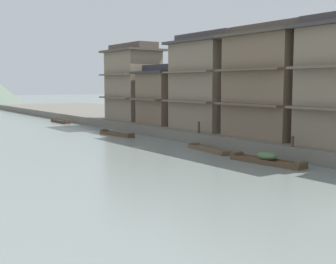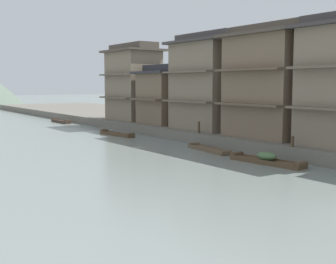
% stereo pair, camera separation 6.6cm
% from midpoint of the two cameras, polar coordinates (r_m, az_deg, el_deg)
% --- Properties ---
extents(riverbank_right, '(18.00, 110.00, 0.93)m').
position_cam_midpoint_polar(riverbank_right, '(49.87, 5.51, 0.83)').
color(riverbank_right, '#6B665B').
rests_on(riverbank_right, ground).
extents(boat_moored_nearest, '(1.66, 5.02, 0.36)m').
position_cam_midpoint_polar(boat_moored_nearest, '(33.94, 5.30, -2.25)').
color(boat_moored_nearest, brown).
rests_on(boat_moored_nearest, ground).
extents(boat_moored_third, '(0.91, 4.86, 0.54)m').
position_cam_midpoint_polar(boat_moored_third, '(60.24, -13.50, 1.33)').
color(boat_moored_third, '#423328').
rests_on(boat_moored_third, ground).
extents(boat_midriver_drifting, '(1.29, 5.10, 0.44)m').
position_cam_midpoint_polar(boat_midriver_drifting, '(44.23, -6.52, -0.27)').
color(boat_midriver_drifting, brown).
rests_on(boat_midriver_drifting, ground).
extents(boat_midriver_upstream, '(1.60, 5.43, 0.77)m').
position_cam_midpoint_polar(boat_midriver_upstream, '(29.14, 12.58, -3.49)').
color(boat_midriver_upstream, brown).
rests_on(boat_midriver_upstream, ground).
extents(house_waterfront_tall, '(7.15, 7.36, 8.74)m').
position_cam_midpoint_polar(house_waterfront_tall, '(36.23, 13.86, 6.23)').
color(house_waterfront_tall, '#75604C').
rests_on(house_waterfront_tall, riverbank_right).
extents(house_waterfront_narrow, '(6.31, 7.34, 8.74)m').
position_cam_midpoint_polar(house_waterfront_narrow, '(41.36, 5.59, 6.35)').
color(house_waterfront_narrow, '#7F705B').
rests_on(house_waterfront_narrow, riverbank_right).
extents(house_waterfront_far, '(6.91, 5.88, 6.14)m').
position_cam_midpoint_polar(house_waterfront_far, '(47.03, 0.42, 4.78)').
color(house_waterfront_far, '#75604C').
rests_on(house_waterfront_far, riverbank_right).
extents(house_waterfront_end, '(5.35, 7.20, 8.74)m').
position_cam_midpoint_polar(house_waterfront_end, '(52.14, -4.46, 6.32)').
color(house_waterfront_end, '#7F705B').
rests_on(house_waterfront_end, riverbank_right).
extents(mooring_post_dock_mid, '(0.20, 0.20, 0.71)m').
position_cam_midpoint_polar(mooring_post_dock_mid, '(30.52, 15.70, -1.18)').
color(mooring_post_dock_mid, '#473828').
rests_on(mooring_post_dock_mid, riverbank_right).
extents(mooring_post_dock_far, '(0.20, 0.20, 0.99)m').
position_cam_midpoint_polar(mooring_post_dock_far, '(37.57, 4.03, 0.58)').
color(mooring_post_dock_far, '#473828').
rests_on(mooring_post_dock_far, riverbank_right).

